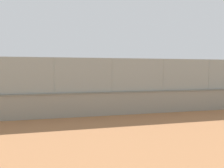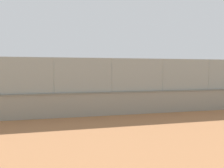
{
  "view_description": "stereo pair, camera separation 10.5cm",
  "coord_description": "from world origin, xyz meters",
  "px_view_note": "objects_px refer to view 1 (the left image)",
  "views": [
    {
      "loc": [
        3.01,
        20.61,
        2.57
      ],
      "look_at": [
        -0.55,
        4.04,
        1.4
      ],
      "focal_mm": 33.23,
      "sensor_mm": 36.0,
      "label": 1
    },
    {
      "loc": [
        2.91,
        20.63,
        2.57
      ],
      "look_at": [
        -0.55,
        4.04,
        1.4
      ],
      "focal_mm": 33.23,
      "sensor_mm": 36.0,
      "label": 2
    }
  ],
  "objects_px": {
    "player_baseline_waiting": "(109,85)",
    "player_at_service_line": "(127,85)",
    "courtside_bench": "(197,100)",
    "player_foreground_swinging": "(44,86)",
    "sports_ball": "(111,97)"
  },
  "relations": [
    {
      "from": "player_baseline_waiting",
      "to": "player_at_service_line",
      "type": "distance_m",
      "value": 2.1
    },
    {
      "from": "courtside_bench",
      "to": "player_foreground_swinging",
      "type": "bearing_deg",
      "value": -36.28
    },
    {
      "from": "courtside_bench",
      "to": "player_at_service_line",
      "type": "bearing_deg",
      "value": -73.54
    },
    {
      "from": "player_foreground_swinging",
      "to": "player_baseline_waiting",
      "type": "bearing_deg",
      "value": -179.22
    },
    {
      "from": "player_baseline_waiting",
      "to": "player_at_service_line",
      "type": "height_order",
      "value": "player_baseline_waiting"
    },
    {
      "from": "player_baseline_waiting",
      "to": "sports_ball",
      "type": "xyz_separation_m",
      "value": [
        0.22,
        2.16,
        -0.91
      ]
    },
    {
      "from": "player_foreground_swinging",
      "to": "player_at_service_line",
      "type": "distance_m",
      "value": 8.37
    },
    {
      "from": "player_at_service_line",
      "to": "sports_ball",
      "type": "bearing_deg",
      "value": 49.25
    },
    {
      "from": "player_baseline_waiting",
      "to": "courtside_bench",
      "type": "bearing_deg",
      "value": 119.5
    },
    {
      "from": "player_foreground_swinging",
      "to": "courtside_bench",
      "type": "xyz_separation_m",
      "value": [
        -10.88,
        7.98,
        -0.55
      ]
    },
    {
      "from": "player_foreground_swinging",
      "to": "player_at_service_line",
      "type": "bearing_deg",
      "value": -176.23
    },
    {
      "from": "player_foreground_swinging",
      "to": "player_at_service_line",
      "type": "relative_size",
      "value": 1.01
    },
    {
      "from": "player_baseline_waiting",
      "to": "player_foreground_swinging",
      "type": "distance_m",
      "value": 6.31
    },
    {
      "from": "player_baseline_waiting",
      "to": "player_at_service_line",
      "type": "relative_size",
      "value": 1.01
    },
    {
      "from": "player_foreground_swinging",
      "to": "player_at_service_line",
      "type": "xyz_separation_m",
      "value": [
        -8.35,
        -0.55,
        -0.02
      ]
    }
  ]
}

